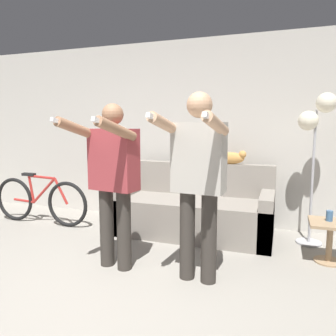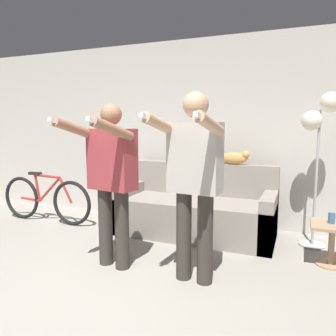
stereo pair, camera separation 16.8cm
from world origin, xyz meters
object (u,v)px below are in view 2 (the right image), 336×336
at_px(couch, 195,212).
at_px(floor_lamp, 320,124).
at_px(person_left, 111,174).
at_px(person_right, 194,173).
at_px(cup, 332,218).
at_px(side_table, 332,236).
at_px(cat, 234,158).
at_px(bicycle, 46,199).

distance_m(couch, floor_lamp, 1.81).
relative_size(person_left, person_right, 0.95).
bearing_deg(cup, side_table, -69.27).
bearing_deg(floor_lamp, person_right, -127.34).
xyz_separation_m(cat, cup, (1.11, -0.66, -0.50)).
xyz_separation_m(person_left, side_table, (2.03, 0.85, -0.64)).
distance_m(floor_lamp, cup, 1.06).
height_order(person_right, cat, person_right).
bearing_deg(side_table, cup, 110.73).
relative_size(couch, side_table, 4.68).
relative_size(couch, floor_lamp, 1.13).
bearing_deg(person_right, cup, 41.29).
height_order(couch, floor_lamp, floor_lamp).
distance_m(person_right, cup, 1.55).
xyz_separation_m(person_left, person_right, (0.84, 0.00, 0.05)).
xyz_separation_m(cat, bicycle, (-2.62, -0.59, -0.65)).
height_order(cup, bicycle, bicycle).
distance_m(cat, floor_lamp, 1.09).
height_order(person_left, cup, person_left).
bearing_deg(cat, floor_lamp, -10.23).
bearing_deg(couch, side_table, -14.19).
bearing_deg(bicycle, person_left, -29.12).
distance_m(couch, person_left, 1.48).
distance_m(cat, side_table, 1.49).
bearing_deg(cat, person_right, -92.24).
xyz_separation_m(person_left, bicycle, (-1.72, 0.96, -0.61)).
distance_m(person_left, cat, 1.79).
height_order(couch, bicycle, couch).
bearing_deg(person_left, floor_lamp, 44.79).
bearing_deg(cat, side_table, -31.74).
relative_size(cat, bicycle, 0.31).
distance_m(person_left, side_table, 2.29).
relative_size(person_left, side_table, 3.77).
bearing_deg(cup, floor_lamp, 105.17).
xyz_separation_m(person_left, cup, (2.02, 0.88, -0.46)).
bearing_deg(couch, floor_lamp, 5.05).
xyz_separation_m(cup, bicycle, (-3.73, 0.08, -0.15)).
height_order(person_left, cat, person_left).
height_order(couch, person_right, person_right).
height_order(cat, side_table, cat).
relative_size(person_right, side_table, 3.96).
bearing_deg(person_right, floor_lamp, 57.14).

